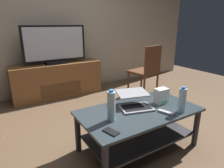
# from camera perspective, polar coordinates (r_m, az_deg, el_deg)

# --- Properties ---
(ground_plane) EXTENTS (7.68, 7.68, 0.00)m
(ground_plane) POSITION_cam_1_polar(r_m,az_deg,el_deg) (2.37, 3.37, -15.98)
(ground_plane) COLOR brown
(back_wall) EXTENTS (6.40, 0.12, 2.80)m
(back_wall) POSITION_cam_1_polar(r_m,az_deg,el_deg) (3.92, -15.31, 18.37)
(back_wall) COLOR #B2A38C
(back_wall) RESTS_ON ground
(coffee_table) EXTENTS (1.24, 0.68, 0.45)m
(coffee_table) POSITION_cam_1_polar(r_m,az_deg,el_deg) (2.08, 7.95, -11.09)
(coffee_table) COLOR #2D383D
(coffee_table) RESTS_ON ground
(media_cabinet) EXTENTS (1.59, 0.42, 0.62)m
(media_cabinet) POSITION_cam_1_polar(r_m,az_deg,el_deg) (3.69, -15.81, 1.21)
(media_cabinet) COLOR brown
(media_cabinet) RESTS_ON ground
(television) EXTENTS (1.09, 0.20, 0.66)m
(television) POSITION_cam_1_polar(r_m,az_deg,el_deg) (3.55, -16.56, 10.91)
(television) COLOR black
(television) RESTS_ON media_cabinet
(dining_chair) EXTENTS (0.51, 0.51, 0.95)m
(dining_chair) POSITION_cam_1_polar(r_m,az_deg,el_deg) (3.50, 10.41, 4.51)
(dining_chair) COLOR #59331E
(dining_chair) RESTS_ON ground
(laptop) EXTENTS (0.42, 0.43, 0.15)m
(laptop) POSITION_cam_1_polar(r_m,az_deg,el_deg) (2.06, 6.74, -5.22)
(laptop) COLOR gray
(laptop) RESTS_ON coffee_table
(router_box) EXTENTS (0.14, 0.10, 0.17)m
(router_box) POSITION_cam_1_polar(r_m,az_deg,el_deg) (2.21, 14.44, -3.40)
(router_box) COLOR white
(router_box) RESTS_ON coffee_table
(water_bottle_near) EXTENTS (0.07, 0.07, 0.27)m
(water_bottle_near) POSITION_cam_1_polar(r_m,az_deg,el_deg) (2.03, 20.14, -4.54)
(water_bottle_near) COLOR #99C6E5
(water_bottle_near) RESTS_ON coffee_table
(water_bottle_far) EXTENTS (0.08, 0.08, 0.30)m
(water_bottle_far) POSITION_cam_1_polar(r_m,az_deg,el_deg) (1.74, -0.21, -6.60)
(water_bottle_far) COLOR silver
(water_bottle_far) RESTS_ON coffee_table
(cell_phone) EXTENTS (0.11, 0.15, 0.01)m
(cell_phone) POSITION_cam_1_polar(r_m,az_deg,el_deg) (1.62, -0.30, -14.02)
(cell_phone) COLOR black
(cell_phone) RESTS_ON coffee_table
(tv_remote) EXTENTS (0.09, 0.17, 0.02)m
(tv_remote) POSITION_cam_1_polar(r_m,az_deg,el_deg) (2.00, 15.73, -8.13)
(tv_remote) COLOR #99999E
(tv_remote) RESTS_ON coffee_table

